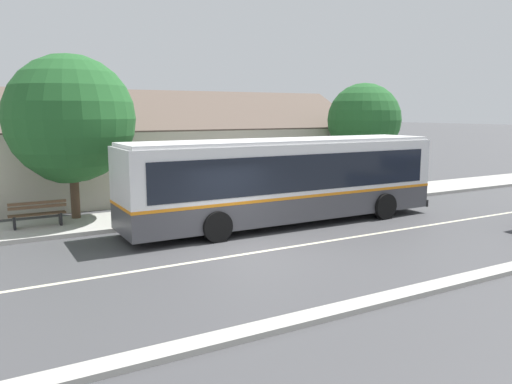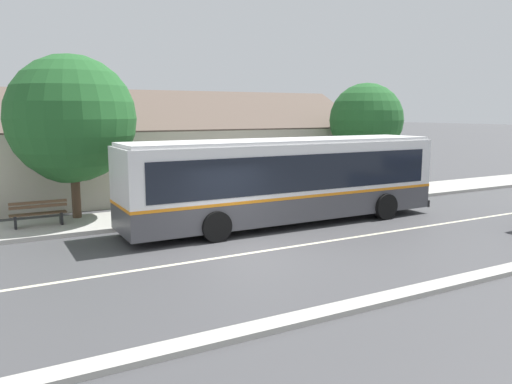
{
  "view_description": "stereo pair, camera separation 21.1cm",
  "coord_description": "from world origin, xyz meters",
  "px_view_note": "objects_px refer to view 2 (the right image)",
  "views": [
    {
      "loc": [
        -6.85,
        -12.39,
        4.09
      ],
      "look_at": [
        1.81,
        2.95,
        1.27
      ],
      "focal_mm": 35.0,
      "sensor_mm": 36.0,
      "label": 1
    },
    {
      "loc": [
        -6.67,
        -12.49,
        4.09
      ],
      "look_at": [
        1.81,
        2.95,
        1.27
      ],
      "focal_mm": 35.0,
      "sensor_mm": 36.0,
      "label": 2
    }
  ],
  "objects_px": {
    "bench_down_street": "(145,207)",
    "street_tree_primary": "(366,122)",
    "bench_by_building": "(38,214)",
    "street_tree_secondary": "(71,124)",
    "transit_bus": "(286,179)",
    "bus_stop_sign": "(386,165)"
  },
  "relations": [
    {
      "from": "street_tree_primary",
      "to": "bus_stop_sign",
      "type": "distance_m",
      "value": 3.0
    },
    {
      "from": "transit_bus",
      "to": "street_tree_primary",
      "type": "distance_m",
      "value": 8.84
    },
    {
      "from": "bench_by_building",
      "to": "bench_down_street",
      "type": "bearing_deg",
      "value": -6.87
    },
    {
      "from": "street_tree_primary",
      "to": "street_tree_secondary",
      "type": "xyz_separation_m",
      "value": [
        -14.28,
        -0.21,
        0.06
      ]
    },
    {
      "from": "bench_down_street",
      "to": "bench_by_building",
      "type": "bearing_deg",
      "value": 173.13
    },
    {
      "from": "bench_down_street",
      "to": "street_tree_primary",
      "type": "xyz_separation_m",
      "value": [
        12.0,
        1.6,
        3.04
      ]
    },
    {
      "from": "transit_bus",
      "to": "street_tree_secondary",
      "type": "bearing_deg",
      "value": 149.05
    },
    {
      "from": "transit_bus",
      "to": "street_tree_secondary",
      "type": "distance_m",
      "value": 8.16
    },
    {
      "from": "bench_by_building",
      "to": "street_tree_secondary",
      "type": "bearing_deg",
      "value": 34.72
    },
    {
      "from": "transit_bus",
      "to": "bench_by_building",
      "type": "distance_m",
      "value": 8.81
    },
    {
      "from": "transit_bus",
      "to": "street_tree_primary",
      "type": "xyz_separation_m",
      "value": [
        7.49,
        4.28,
        1.92
      ]
    },
    {
      "from": "transit_bus",
      "to": "street_tree_secondary",
      "type": "height_order",
      "value": "street_tree_secondary"
    },
    {
      "from": "transit_bus",
      "to": "bus_stop_sign",
      "type": "xyz_separation_m",
      "value": [
        6.89,
        2.09,
        -0.04
      ]
    },
    {
      "from": "bus_stop_sign",
      "to": "bench_by_building",
      "type": "bearing_deg",
      "value": 176.1
    },
    {
      "from": "street_tree_primary",
      "to": "street_tree_secondary",
      "type": "relative_size",
      "value": 0.9
    },
    {
      "from": "bench_by_building",
      "to": "street_tree_primary",
      "type": "distance_m",
      "value": 15.99
    },
    {
      "from": "transit_bus",
      "to": "bench_by_building",
      "type": "bearing_deg",
      "value": 159.09
    },
    {
      "from": "street_tree_primary",
      "to": "bus_stop_sign",
      "type": "relative_size",
      "value": 2.31
    },
    {
      "from": "bench_by_building",
      "to": "street_tree_primary",
      "type": "relative_size",
      "value": 0.33
    },
    {
      "from": "street_tree_primary",
      "to": "bus_stop_sign",
      "type": "bearing_deg",
      "value": -105.37
    },
    {
      "from": "transit_bus",
      "to": "bus_stop_sign",
      "type": "relative_size",
      "value": 5.11
    },
    {
      "from": "bench_by_building",
      "to": "street_tree_secondary",
      "type": "height_order",
      "value": "street_tree_secondary"
    }
  ]
}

